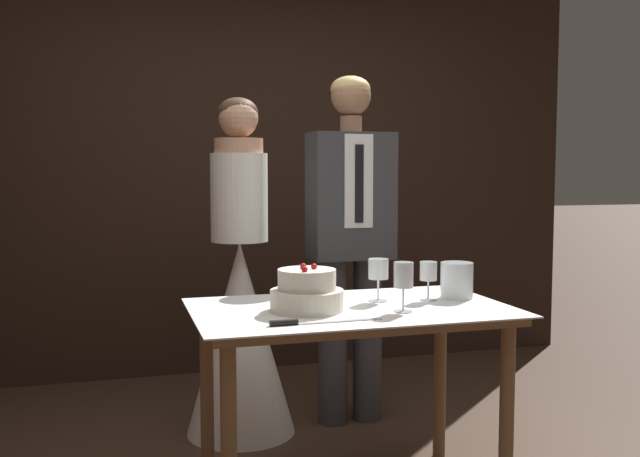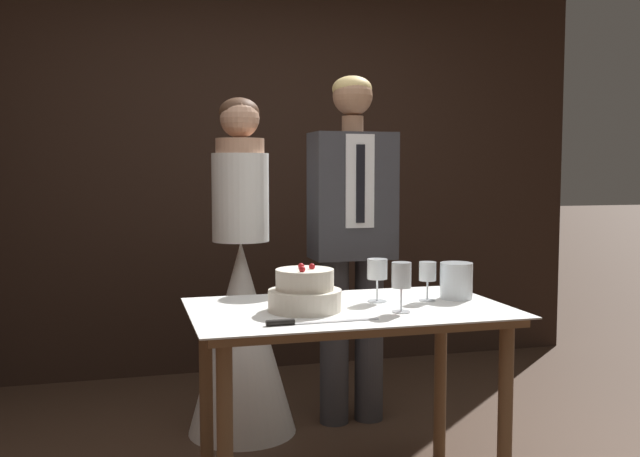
# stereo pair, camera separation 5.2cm
# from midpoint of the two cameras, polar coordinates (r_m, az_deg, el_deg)

# --- Properties ---
(wall_back) EXTENTS (4.64, 0.12, 2.78)m
(wall_back) POSITION_cam_midpoint_polar(r_m,az_deg,el_deg) (4.72, -5.51, 5.60)
(wall_back) COLOR black
(wall_back) RESTS_ON ground_plane
(cake_table) EXTENTS (1.24, 0.75, 0.78)m
(cake_table) POSITION_cam_midpoint_polar(r_m,az_deg,el_deg) (2.83, 2.84, -8.36)
(cake_table) COLOR brown
(cake_table) RESTS_ON ground_plane
(tiered_cake) EXTENTS (0.28, 0.28, 0.18)m
(tiered_cake) POSITION_cam_midpoint_polar(r_m,az_deg,el_deg) (2.73, -0.67, -5.12)
(tiered_cake) COLOR silver
(tiered_cake) RESTS_ON cake_table
(cake_knife) EXTENTS (0.41, 0.03, 0.02)m
(cake_knife) POSITION_cam_midpoint_polar(r_m,az_deg,el_deg) (2.50, -0.92, -7.49)
(cake_knife) COLOR silver
(cake_knife) RESTS_ON cake_table
(wine_glass_near) EXTENTS (0.07, 0.07, 0.19)m
(wine_glass_near) POSITION_cam_midpoint_polar(r_m,az_deg,el_deg) (2.71, 7.08, -3.94)
(wine_glass_near) COLOR silver
(wine_glass_near) RESTS_ON cake_table
(wine_glass_middle) EXTENTS (0.08, 0.08, 0.18)m
(wine_glass_middle) POSITION_cam_midpoint_polar(r_m,az_deg,el_deg) (2.91, 5.11, -3.44)
(wine_glass_middle) COLOR silver
(wine_glass_middle) RESTS_ON cake_table
(wine_glass_far) EXTENTS (0.07, 0.07, 0.16)m
(wine_glass_far) POSITION_cam_midpoint_polar(r_m,az_deg,el_deg) (2.96, 9.10, -3.58)
(wine_glass_far) COLOR silver
(wine_glass_far) RESTS_ON cake_table
(hurricane_candle) EXTENTS (0.14, 0.14, 0.15)m
(hurricane_candle) POSITION_cam_midpoint_polar(r_m,az_deg,el_deg) (3.04, 11.33, -4.18)
(hurricane_candle) COLOR silver
(hurricane_candle) RESTS_ON cake_table
(bride) EXTENTS (0.54, 0.54, 1.67)m
(bride) POSITION_cam_midpoint_polar(r_m,az_deg,el_deg) (3.59, -5.89, -6.69)
(bride) COLOR white
(bride) RESTS_ON ground_plane
(groom) EXTENTS (0.42, 0.25, 1.79)m
(groom) POSITION_cam_midpoint_polar(r_m,az_deg,el_deg) (3.67, 2.99, -0.18)
(groom) COLOR #38383D
(groom) RESTS_ON ground_plane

